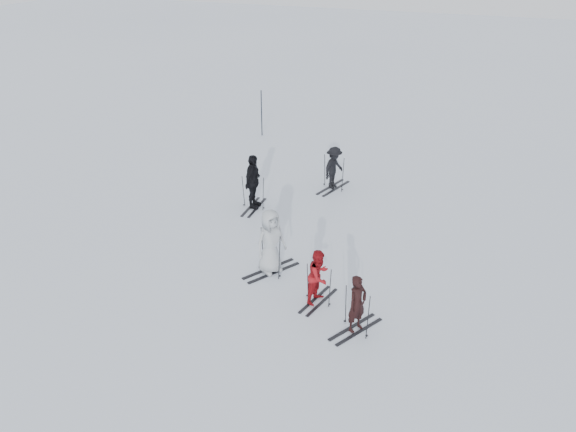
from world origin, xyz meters
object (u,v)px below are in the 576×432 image
Objects in this scene: skier_near_dark at (357,305)px; skier_uphill_left at (253,182)px; piste_marker at (262,113)px; skier_red at (319,277)px; skier_grey at (271,242)px; skier_uphill_far at (334,168)px.

skier_near_dark is 7.53m from skier_uphill_left.
skier_near_dark is at bearing -56.66° from piste_marker.
skier_grey reaches higher than skier_red.
skier_uphill_left is 0.89× the size of piste_marker.
skier_grey is 12.29m from piste_marker.
skier_uphill_left is (-5.32, 5.32, 0.22)m from skier_near_dark.
skier_red is (-1.27, 0.79, 0.00)m from skier_near_dark.
skier_near_dark is at bearing -88.30° from skier_grey.
piste_marker is (-8.38, 12.74, 0.34)m from skier_near_dark.
skier_uphill_far is at bearing -42.28° from piste_marker.
piste_marker is at bearing 19.00° from skier_uphill_left.
skier_grey is at bearing -64.22° from piste_marker.
skier_near_dark is 0.78× the size of skier_uphill_left.
skier_red is 7.50m from skier_uphill_far.
piste_marker reaches higher than skier_grey.
piste_marker is (-3.06, 7.42, 0.12)m from skier_uphill_left.
skier_uphill_left is at bearing 157.68° from skier_uphill_far.
skier_uphill_left is at bearing 62.69° from skier_grey.
skier_red is at bearing -59.22° from piste_marker.
skier_uphill_left reaches higher than skier_red.
skier_uphill_far is 7.00m from piste_marker.
skier_grey is 1.19× the size of skier_uphill_far.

